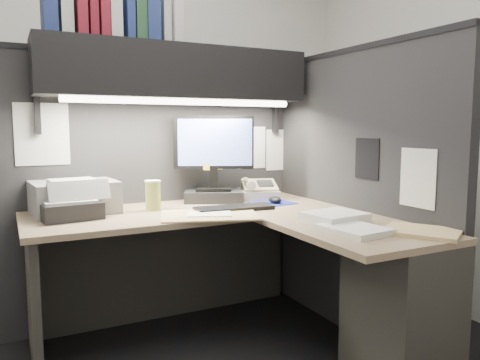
# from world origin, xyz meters

# --- Properties ---
(wall_back) EXTENTS (3.50, 0.04, 2.70)m
(wall_back) POSITION_xyz_m (0.00, 1.50, 1.35)
(wall_back) COLOR silver
(wall_back) RESTS_ON floor
(wall_right) EXTENTS (0.04, 3.00, 2.70)m
(wall_right) POSITION_xyz_m (1.75, 0.00, 1.35)
(wall_right) COLOR silver
(wall_right) RESTS_ON floor
(partition_back) EXTENTS (1.90, 0.06, 1.60)m
(partition_back) POSITION_xyz_m (0.03, 0.93, 0.80)
(partition_back) COLOR black
(partition_back) RESTS_ON floor
(partition_right) EXTENTS (0.06, 1.50, 1.60)m
(partition_right) POSITION_xyz_m (0.98, 0.18, 0.80)
(partition_right) COLOR black
(partition_right) RESTS_ON floor
(desk) EXTENTS (1.70, 1.53, 0.73)m
(desk) POSITION_xyz_m (0.43, -0.00, 0.44)
(desk) COLOR #8E785A
(desk) RESTS_ON floor
(overhead_shelf) EXTENTS (1.55, 0.34, 0.30)m
(overhead_shelf) POSITION_xyz_m (0.12, 0.75, 1.50)
(overhead_shelf) COLOR black
(overhead_shelf) RESTS_ON partition_back
(task_light_tube) EXTENTS (1.32, 0.04, 0.04)m
(task_light_tube) POSITION_xyz_m (0.12, 0.61, 1.33)
(task_light_tube) COLOR white
(task_light_tube) RESTS_ON overhead_shelf
(monitor) EXTENTS (0.46, 0.34, 0.53)m
(monitor) POSITION_xyz_m (0.35, 0.74, 0.94)
(monitor) COLOR black
(monitor) RESTS_ON desk
(keyboard) EXTENTS (0.45, 0.18, 0.02)m
(keyboard) POSITION_xyz_m (0.34, 0.42, 0.74)
(keyboard) COLOR black
(keyboard) RESTS_ON desk
(mousepad) EXTENTS (0.26, 0.24, 0.00)m
(mousepad) POSITION_xyz_m (0.64, 0.52, 0.73)
(mousepad) COLOR navy
(mousepad) RESTS_ON desk
(mouse) EXTENTS (0.07, 0.11, 0.04)m
(mouse) POSITION_xyz_m (0.65, 0.50, 0.75)
(mouse) COLOR black
(mouse) RESTS_ON mousepad
(telephone) EXTENTS (0.30, 0.31, 0.10)m
(telephone) POSITION_xyz_m (0.66, 0.72, 0.78)
(telephone) COLOR beige
(telephone) RESTS_ON desk
(coffee_cup) EXTENTS (0.10, 0.10, 0.16)m
(coffee_cup) POSITION_xyz_m (-0.07, 0.62, 0.81)
(coffee_cup) COLOR #CFC153
(coffee_cup) RESTS_ON desk
(printer) EXTENTS (0.45, 0.40, 0.17)m
(printer) POSITION_xyz_m (-0.47, 0.75, 0.81)
(printer) COLOR gray
(printer) RESTS_ON desk
(notebook_stack) EXTENTS (0.31, 0.27, 0.08)m
(notebook_stack) POSITION_xyz_m (-0.51, 0.58, 0.77)
(notebook_stack) COLOR black
(notebook_stack) RESTS_ON desk
(open_folder) EXTENTS (0.57, 0.46, 0.01)m
(open_folder) POSITION_xyz_m (0.14, 0.32, 0.73)
(open_folder) COLOR tan
(open_folder) RESTS_ON desk
(paper_stack_a) EXTENTS (0.30, 0.26, 0.05)m
(paper_stack_a) POSITION_xyz_m (0.61, -0.11, 0.76)
(paper_stack_a) COLOR white
(paper_stack_a) RESTS_ON desk
(paper_stack_b) EXTENTS (0.25, 0.30, 0.03)m
(paper_stack_b) POSITION_xyz_m (0.56, -0.32, 0.74)
(paper_stack_b) COLOR white
(paper_stack_b) RESTS_ON desk
(manila_stack) EXTENTS (0.37, 0.39, 0.02)m
(manila_stack) POSITION_xyz_m (0.81, -0.46, 0.74)
(manila_stack) COLOR tan
(manila_stack) RESTS_ON desk
(binder_row) EXTENTS (0.71, 0.26, 0.31)m
(binder_row) POSITION_xyz_m (-0.22, 0.75, 1.79)
(binder_row) COLOR navy
(binder_row) RESTS_ON overhead_shelf
(pinned_papers) EXTENTS (1.76, 1.31, 0.51)m
(pinned_papers) POSITION_xyz_m (0.42, 0.56, 1.05)
(pinned_papers) COLOR white
(pinned_papers) RESTS_ON partition_back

